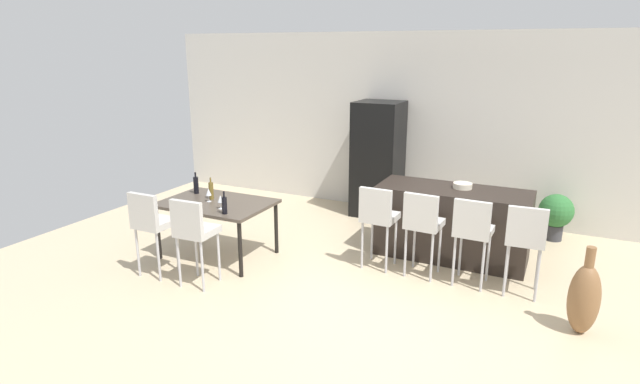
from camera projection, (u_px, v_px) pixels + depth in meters
name	position (u px, v px, depth m)	size (l,w,h in m)	color
ground_plane	(378.00, 283.00, 5.97)	(10.00, 10.00, 0.00)	#C6B28E
back_wall	(443.00, 126.00, 8.07)	(10.00, 0.12, 2.90)	beige
kitchen_island	(452.00, 223.00, 6.62)	(1.91, 0.77, 0.92)	black
bar_chair_left	(378.00, 215.00, 6.20)	(0.41, 0.41, 1.05)	beige
bar_chair_middle	(423.00, 221.00, 5.97)	(0.42, 0.42, 1.05)	beige
bar_chair_right	(473.00, 228.00, 5.73)	(0.41, 0.41, 1.05)	beige
bar_chair_far	(526.00, 236.00, 5.49)	(0.42, 0.42, 1.05)	beige
dining_table	(217.00, 207.00, 6.58)	(1.39, 0.95, 0.74)	#4C4238
dining_chair_near	(151.00, 221.00, 5.99)	(0.40, 0.40, 1.05)	beige
dining_chair_far	(194.00, 229.00, 5.72)	(0.42, 0.42, 1.05)	beige
wine_bottle_end	(224.00, 205.00, 6.07)	(0.06, 0.06, 0.28)	black
wine_bottle_near	(211.00, 191.00, 6.65)	(0.06, 0.06, 0.29)	brown
wine_bottle_far	(196.00, 185.00, 6.92)	(0.07, 0.07, 0.29)	black
wine_glass_left	(209.00, 192.00, 6.54)	(0.07, 0.07, 0.17)	silver
wine_glass_middle	(220.00, 199.00, 6.25)	(0.07, 0.07, 0.17)	silver
refrigerator	(378.00, 159.00, 8.22)	(0.72, 0.68, 1.84)	black
fruit_bowl	(463.00, 186.00, 6.51)	(0.24, 0.24, 0.07)	beige
floor_vase	(584.00, 298.00, 4.84)	(0.29, 0.29, 0.88)	brown
potted_plant	(556.00, 213.00, 7.22)	(0.47, 0.47, 0.67)	#38383D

